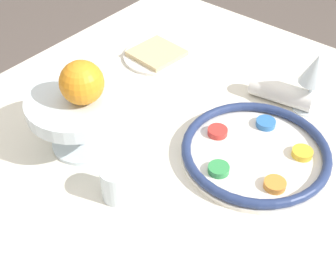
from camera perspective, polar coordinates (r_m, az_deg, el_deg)
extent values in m
cube|color=silver|center=(1.29, 3.78, -12.42)|extent=(1.14, 1.09, 0.71)
cylinder|color=silver|center=(1.00, 10.54, -2.25)|extent=(0.31, 0.31, 0.01)
torus|color=navy|center=(0.99, 10.65, -1.63)|extent=(0.31, 0.31, 0.02)
cylinder|color=red|center=(1.02, 6.06, 0.60)|extent=(0.04, 0.04, 0.01)
cylinder|color=#33934C|center=(0.94, 6.20, -3.96)|extent=(0.04, 0.04, 0.01)
cylinder|color=orange|center=(0.93, 12.89, -5.72)|extent=(0.04, 0.04, 0.01)
cylinder|color=gold|center=(1.01, 16.05, -1.94)|extent=(0.04, 0.04, 0.01)
cylinder|color=#2D6BB7|center=(1.06, 11.83, 1.61)|extent=(0.04, 0.04, 0.01)
cylinder|color=silver|center=(1.15, 16.49, 3.35)|extent=(0.06, 0.06, 0.00)
cylinder|color=silver|center=(1.13, 16.87, 4.88)|extent=(0.01, 0.01, 0.07)
cone|color=silver|center=(1.09, 17.61, 7.89)|extent=(0.07, 0.07, 0.07)
cylinder|color=silver|center=(1.03, -10.24, -0.75)|extent=(0.13, 0.13, 0.01)
cylinder|color=silver|center=(1.00, -10.56, 1.26)|extent=(0.03, 0.03, 0.09)
cylinder|color=silver|center=(0.96, -11.00, 3.91)|extent=(0.21, 0.21, 0.03)
sphere|color=orange|center=(0.92, -10.47, 6.48)|extent=(0.09, 0.09, 0.09)
cylinder|color=silver|center=(1.29, -1.38, 9.75)|extent=(0.18, 0.18, 0.01)
cube|color=#D1B784|center=(1.28, -1.39, 10.13)|extent=(0.13, 0.13, 0.01)
cylinder|color=white|center=(1.15, 13.69, 5.19)|extent=(0.16, 0.08, 0.05)
cylinder|color=silver|center=(0.89, -6.27, -5.68)|extent=(0.06, 0.06, 0.07)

